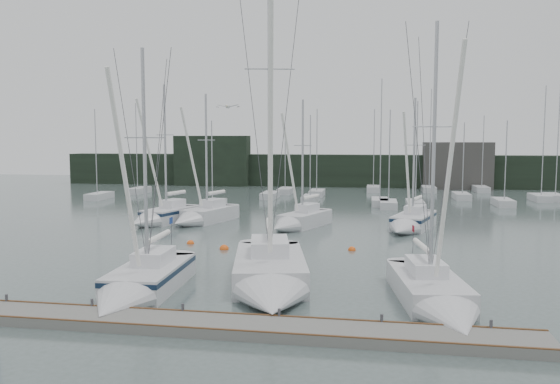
{
  "coord_description": "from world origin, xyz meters",
  "views": [
    {
      "loc": [
        5.58,
        -24.79,
        7.37
      ],
      "look_at": [
        0.49,
        5.0,
        4.47
      ],
      "focal_mm": 35.0,
      "sensor_mm": 36.0,
      "label": 1
    }
  ],
  "objects_px": {
    "sailboat_near_right": "(438,300)",
    "sailboat_mid_a": "(160,217)",
    "sailboat_near_left": "(138,286)",
    "buoy_c": "(190,244)",
    "buoy_b": "(352,250)",
    "buoy_a": "(224,249)",
    "sailboat_mid_b": "(200,217)",
    "sailboat_mid_d": "(409,223)",
    "sailboat_mid_c": "(296,222)",
    "sailboat_near_center": "(271,281)"
  },
  "relations": [
    {
      "from": "sailboat_near_center",
      "to": "sailboat_mid_c",
      "type": "relative_size",
      "value": 1.62
    },
    {
      "from": "sailboat_near_left",
      "to": "sailboat_mid_b",
      "type": "bearing_deg",
      "value": 97.9
    },
    {
      "from": "sailboat_mid_b",
      "to": "buoy_b",
      "type": "xyz_separation_m",
      "value": [
        13.69,
        -9.57,
        -0.59
      ]
    },
    {
      "from": "sailboat_mid_c",
      "to": "sailboat_mid_d",
      "type": "height_order",
      "value": "sailboat_mid_d"
    },
    {
      "from": "sailboat_mid_c",
      "to": "buoy_b",
      "type": "xyz_separation_m",
      "value": [
        4.91,
        -8.26,
        -0.57
      ]
    },
    {
      "from": "sailboat_mid_b",
      "to": "sailboat_mid_d",
      "type": "relative_size",
      "value": 1.05
    },
    {
      "from": "sailboat_near_right",
      "to": "sailboat_mid_d",
      "type": "xyz_separation_m",
      "value": [
        0.13,
        21.38,
        0.07
      ]
    },
    {
      "from": "sailboat_near_center",
      "to": "sailboat_mid_b",
      "type": "xyz_separation_m",
      "value": [
        -10.23,
        20.6,
        -0.04
      ]
    },
    {
      "from": "sailboat_near_left",
      "to": "sailboat_near_center",
      "type": "relative_size",
      "value": 0.68
    },
    {
      "from": "sailboat_near_center",
      "to": "buoy_a",
      "type": "xyz_separation_m",
      "value": [
        -5.06,
        9.9,
        -0.63
      ]
    },
    {
      "from": "sailboat_mid_a",
      "to": "sailboat_mid_c",
      "type": "height_order",
      "value": "sailboat_mid_a"
    },
    {
      "from": "sailboat_near_right",
      "to": "buoy_b",
      "type": "bearing_deg",
      "value": 100.42
    },
    {
      "from": "sailboat_near_right",
      "to": "buoy_a",
      "type": "xyz_separation_m",
      "value": [
        -12.69,
        11.45,
        -0.51
      ]
    },
    {
      "from": "buoy_c",
      "to": "sailboat_near_center",
      "type": "bearing_deg",
      "value": -55.15
    },
    {
      "from": "buoy_a",
      "to": "buoy_b",
      "type": "bearing_deg",
      "value": 7.51
    },
    {
      "from": "sailboat_mid_b",
      "to": "buoy_a",
      "type": "height_order",
      "value": "sailboat_mid_b"
    },
    {
      "from": "sailboat_near_right",
      "to": "sailboat_mid_b",
      "type": "bearing_deg",
      "value": 120.96
    },
    {
      "from": "sailboat_near_center",
      "to": "buoy_b",
      "type": "height_order",
      "value": "sailboat_near_center"
    },
    {
      "from": "sailboat_mid_d",
      "to": "buoy_a",
      "type": "bearing_deg",
      "value": -124.76
    },
    {
      "from": "sailboat_mid_c",
      "to": "sailboat_near_center",
      "type": "bearing_deg",
      "value": -64.49
    },
    {
      "from": "sailboat_near_right",
      "to": "sailboat_mid_c",
      "type": "xyz_separation_m",
      "value": [
        -9.08,
        20.84,
        0.06
      ]
    },
    {
      "from": "sailboat_near_left",
      "to": "sailboat_near_center",
      "type": "height_order",
      "value": "sailboat_near_center"
    },
    {
      "from": "sailboat_near_left",
      "to": "buoy_b",
      "type": "height_order",
      "value": "sailboat_near_left"
    },
    {
      "from": "sailboat_mid_d",
      "to": "buoy_b",
      "type": "xyz_separation_m",
      "value": [
        -4.29,
        -8.8,
        -0.59
      ]
    },
    {
      "from": "sailboat_near_left",
      "to": "buoy_c",
      "type": "xyz_separation_m",
      "value": [
        -2.0,
        13.23,
        -0.57
      ]
    },
    {
      "from": "sailboat_near_right",
      "to": "sailboat_mid_d",
      "type": "distance_m",
      "value": 21.38
    },
    {
      "from": "sailboat_mid_c",
      "to": "buoy_b",
      "type": "height_order",
      "value": "sailboat_mid_c"
    },
    {
      "from": "sailboat_near_center",
      "to": "sailboat_mid_a",
      "type": "height_order",
      "value": "sailboat_near_center"
    },
    {
      "from": "sailboat_near_right",
      "to": "sailboat_mid_a",
      "type": "bearing_deg",
      "value": 127.07
    },
    {
      "from": "sailboat_near_left",
      "to": "buoy_b",
      "type": "xyz_separation_m",
      "value": [
        9.42,
        12.82,
        -0.57
      ]
    },
    {
      "from": "sailboat_mid_c",
      "to": "sailboat_mid_d",
      "type": "xyz_separation_m",
      "value": [
        9.2,
        0.54,
        0.02
      ]
    },
    {
      "from": "sailboat_mid_d",
      "to": "buoy_a",
      "type": "height_order",
      "value": "sailboat_mid_d"
    },
    {
      "from": "sailboat_near_right",
      "to": "sailboat_mid_a",
      "type": "xyz_separation_m",
      "value": [
        -21.23,
        21.24,
        0.13
      ]
    },
    {
      "from": "sailboat_near_left",
      "to": "sailboat_mid_d",
      "type": "relative_size",
      "value": 1.09
    },
    {
      "from": "sailboat_mid_a",
      "to": "buoy_c",
      "type": "relative_size",
      "value": 24.89
    },
    {
      "from": "buoy_a",
      "to": "sailboat_mid_a",
      "type": "bearing_deg",
      "value": 131.08
    },
    {
      "from": "sailboat_mid_a",
      "to": "buoy_a",
      "type": "bearing_deg",
      "value": -32.53
    },
    {
      "from": "sailboat_near_left",
      "to": "buoy_a",
      "type": "distance_m",
      "value": 11.75
    },
    {
      "from": "sailboat_near_right",
      "to": "sailboat_mid_a",
      "type": "height_order",
      "value": "sailboat_near_right"
    },
    {
      "from": "sailboat_mid_a",
      "to": "buoy_c",
      "type": "distance_m",
      "value": 10.02
    },
    {
      "from": "sailboat_mid_a",
      "to": "sailboat_mid_b",
      "type": "height_order",
      "value": "sailboat_mid_a"
    },
    {
      "from": "sailboat_near_center",
      "to": "buoy_c",
      "type": "bearing_deg",
      "value": 113.27
    },
    {
      "from": "sailboat_mid_b",
      "to": "sailboat_near_left",
      "type": "bearing_deg",
      "value": -61.98
    },
    {
      "from": "sailboat_mid_b",
      "to": "sailboat_mid_d",
      "type": "xyz_separation_m",
      "value": [
        17.98,
        -0.77,
        -0.01
      ]
    },
    {
      "from": "sailboat_mid_b",
      "to": "sailboat_mid_d",
      "type": "distance_m",
      "value": 18.0
    },
    {
      "from": "sailboat_near_left",
      "to": "sailboat_mid_c",
      "type": "relative_size",
      "value": 1.11
    },
    {
      "from": "sailboat_mid_a",
      "to": "buoy_b",
      "type": "relative_size",
      "value": 25.06
    },
    {
      "from": "sailboat_near_center",
      "to": "sailboat_near_left",
      "type": "bearing_deg",
      "value": -174.78
    },
    {
      "from": "buoy_a",
      "to": "sailboat_mid_d",
      "type": "bearing_deg",
      "value": 37.75
    },
    {
      "from": "sailboat_near_right",
      "to": "sailboat_near_left",
      "type": "bearing_deg",
      "value": 173.12
    }
  ]
}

